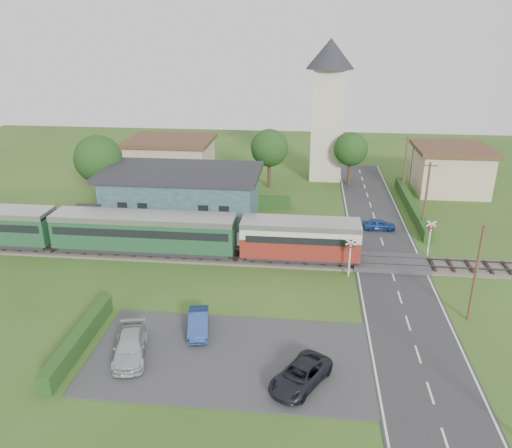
# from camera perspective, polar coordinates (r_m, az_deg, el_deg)

# --- Properties ---
(ground) EXTENTS (120.00, 120.00, 0.00)m
(ground) POSITION_cam_1_polar(r_m,az_deg,el_deg) (41.58, 1.61, -5.29)
(ground) COLOR #2D4C19
(railway_track) EXTENTS (76.00, 3.20, 0.49)m
(railway_track) POSITION_cam_1_polar(r_m,az_deg,el_deg) (43.32, 1.83, -3.97)
(railway_track) COLOR #4C443D
(railway_track) RESTS_ON ground
(road) EXTENTS (6.00, 70.00, 0.05)m
(road) POSITION_cam_1_polar(r_m,az_deg,el_deg) (42.09, 15.38, -5.74)
(road) COLOR #28282B
(road) RESTS_ON ground
(car_park) EXTENTS (17.00, 9.00, 0.08)m
(car_park) POSITION_cam_1_polar(r_m,az_deg,el_deg) (31.53, -3.04, -14.93)
(car_park) COLOR #333335
(car_park) RESTS_ON ground
(crossing_deck) EXTENTS (6.20, 3.40, 0.45)m
(crossing_deck) POSITION_cam_1_polar(r_m,az_deg,el_deg) (43.77, 15.03, -4.31)
(crossing_deck) COLOR #333335
(crossing_deck) RESTS_ON ground
(platform) EXTENTS (30.00, 3.00, 0.45)m
(platform) POSITION_cam_1_polar(r_m,az_deg,el_deg) (47.84, -9.90, -1.60)
(platform) COLOR gray
(platform) RESTS_ON ground
(equipment_hut) EXTENTS (2.30, 2.30, 2.55)m
(equipment_hut) POSITION_cam_1_polar(r_m,az_deg,el_deg) (50.04, -18.86, 0.46)
(equipment_hut) COLOR beige
(equipment_hut) RESTS_ON platform
(station_building) EXTENTS (16.00, 9.00, 5.30)m
(station_building) POSITION_cam_1_polar(r_m,az_deg,el_deg) (52.21, -8.38, 3.38)
(station_building) COLOR #204144
(station_building) RESTS_ON ground
(train) EXTENTS (43.20, 2.90, 3.40)m
(train) POSITION_cam_1_polar(r_m,az_deg,el_deg) (45.74, -16.43, -0.64)
(train) COLOR #232328
(train) RESTS_ON ground
(church_tower) EXTENTS (6.00, 6.00, 17.60)m
(church_tower) POSITION_cam_1_polar(r_m,az_deg,el_deg) (65.59, 8.25, 13.85)
(church_tower) COLOR beige
(church_tower) RESTS_ON ground
(house_west) EXTENTS (10.80, 8.80, 5.50)m
(house_west) POSITION_cam_1_polar(r_m,az_deg,el_deg) (66.46, -9.66, 7.33)
(house_west) COLOR tan
(house_west) RESTS_ON ground
(house_east) EXTENTS (8.80, 8.80, 5.50)m
(house_east) POSITION_cam_1_polar(r_m,az_deg,el_deg) (65.35, 21.31, 5.92)
(house_east) COLOR tan
(house_east) RESTS_ON ground
(hedge_carpark) EXTENTS (0.80, 9.00, 1.20)m
(hedge_carpark) POSITION_cam_1_polar(r_m,az_deg,el_deg) (33.85, -19.54, -12.33)
(hedge_carpark) COLOR #193814
(hedge_carpark) RESTS_ON ground
(hedge_roadside) EXTENTS (0.80, 18.00, 1.20)m
(hedge_roadside) POSITION_cam_1_polar(r_m,az_deg,el_deg) (57.17, 17.31, 2.01)
(hedge_roadside) COLOR #193814
(hedge_roadside) RESTS_ON ground
(hedge_station) EXTENTS (22.00, 0.80, 1.30)m
(hedge_station) POSITION_cam_1_polar(r_m,az_deg,el_deg) (57.00, -7.18, 2.84)
(hedge_station) COLOR #193814
(hedge_station) RESTS_ON ground
(tree_a) EXTENTS (5.20, 5.20, 8.00)m
(tree_a) POSITION_cam_1_polar(r_m,az_deg,el_deg) (57.45, -17.58, 7.07)
(tree_a) COLOR #332316
(tree_a) RESTS_ON ground
(tree_b) EXTENTS (4.60, 4.60, 7.34)m
(tree_b) POSITION_cam_1_polar(r_m,az_deg,el_deg) (61.74, 1.55, 8.67)
(tree_b) COLOR #332316
(tree_b) RESTS_ON ground
(tree_c) EXTENTS (4.20, 4.20, 6.78)m
(tree_c) POSITION_cam_1_polar(r_m,az_deg,el_deg) (63.79, 10.78, 8.39)
(tree_c) COLOR #332316
(tree_c) RESTS_ON ground
(utility_pole_b) EXTENTS (1.40, 0.22, 7.00)m
(utility_pole_b) POSITION_cam_1_polar(r_m,az_deg,el_deg) (36.32, 23.86, -5.08)
(utility_pole_b) COLOR #473321
(utility_pole_b) RESTS_ON ground
(utility_pole_c) EXTENTS (1.40, 0.22, 7.00)m
(utility_pole_c) POSITION_cam_1_polar(r_m,az_deg,el_deg) (50.67, 18.86, 2.98)
(utility_pole_c) COLOR #473321
(utility_pole_c) RESTS_ON ground
(utility_pole_d) EXTENTS (1.40, 0.22, 7.00)m
(utility_pole_d) POSITION_cam_1_polar(r_m,az_deg,el_deg) (61.96, 16.66, 6.50)
(utility_pole_d) COLOR #473321
(utility_pole_d) RESTS_ON ground
(crossing_signal_near) EXTENTS (0.84, 0.28, 3.28)m
(crossing_signal_near) POSITION_cam_1_polar(r_m,az_deg,el_deg) (40.35, 10.70, -3.19)
(crossing_signal_near) COLOR silver
(crossing_signal_near) RESTS_ON ground
(crossing_signal_far) EXTENTS (0.84, 0.28, 3.28)m
(crossing_signal_far) POSITION_cam_1_polar(r_m,az_deg,el_deg) (45.89, 19.29, -0.97)
(crossing_signal_far) COLOR silver
(crossing_signal_far) RESTS_ON ground
(streetlamp_west) EXTENTS (0.30, 0.30, 5.15)m
(streetlamp_west) POSITION_cam_1_polar(r_m,az_deg,el_deg) (64.13, -16.93, 6.42)
(streetlamp_west) COLOR #3F3F47
(streetlamp_west) RESTS_ON ground
(streetlamp_east) EXTENTS (0.30, 0.30, 5.15)m
(streetlamp_east) POSITION_cam_1_polar(r_m,az_deg,el_deg) (67.20, 17.42, 7.03)
(streetlamp_east) COLOR #3F3F47
(streetlamp_east) RESTS_ON ground
(car_on_road) EXTENTS (3.24, 1.44, 1.08)m
(car_on_road) POSITION_cam_1_polar(r_m,az_deg,el_deg) (50.83, 13.87, -0.06)
(car_on_road) COLOR navy
(car_on_road) RESTS_ON road
(car_park_blue) EXTENTS (1.95, 3.89, 1.22)m
(car_park_blue) POSITION_cam_1_polar(r_m,az_deg,el_deg) (33.60, -6.60, -11.17)
(car_park_blue) COLOR navy
(car_park_blue) RESTS_ON car_park
(car_park_silver) EXTENTS (2.89, 4.88, 1.33)m
(car_park_silver) POSITION_cam_1_polar(r_m,az_deg,el_deg) (32.05, -14.19, -13.43)
(car_park_silver) COLOR #ACB0B4
(car_park_silver) RESTS_ON car_park
(car_park_dark) EXTENTS (3.97, 4.80, 1.22)m
(car_park_dark) POSITION_cam_1_polar(r_m,az_deg,el_deg) (29.19, 5.10, -16.83)
(car_park_dark) COLOR black
(car_park_dark) RESTS_ON car_park
(pedestrian_near) EXTENTS (0.80, 0.68, 1.85)m
(pedestrian_near) POSITION_cam_1_polar(r_m,az_deg,el_deg) (46.35, -3.71, -0.54)
(pedestrian_near) COLOR gray
(pedestrian_near) RESTS_ON platform
(pedestrian_far) EXTENTS (0.66, 0.81, 1.53)m
(pedestrian_far) POSITION_cam_1_polar(r_m,az_deg,el_deg) (48.82, -16.53, -0.46)
(pedestrian_far) COLOR gray
(pedestrian_far) RESTS_ON platform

